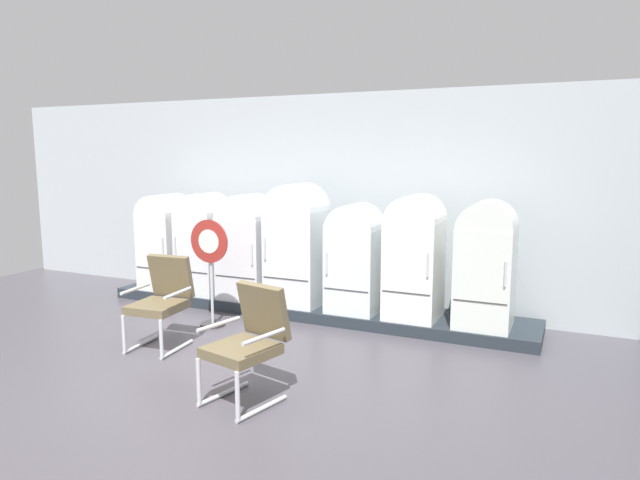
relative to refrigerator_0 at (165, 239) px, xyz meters
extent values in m
cube|color=#49444C|center=(2.37, -2.92, -0.93)|extent=(12.00, 10.00, 0.05)
cube|color=#B5BDC2|center=(2.37, 0.74, 0.60)|extent=(11.76, 0.12, 3.00)
cube|color=#47443F|center=(2.37, 0.73, 1.75)|extent=(11.76, 0.07, 0.06)
cube|color=#252D34|center=(2.37, 0.10, -0.83)|extent=(6.03, 0.95, 0.15)
cube|color=white|center=(0.00, 0.00, -0.19)|extent=(0.60, 0.67, 1.13)
cylinder|color=white|center=(0.00, 0.00, 0.37)|extent=(0.60, 0.66, 0.60)
cube|color=#383838|center=(0.00, -0.34, -0.39)|extent=(0.55, 0.01, 0.01)
cylinder|color=silver|center=(0.24, -0.35, -0.06)|extent=(0.02, 0.02, 0.28)
cube|color=white|center=(0.71, -0.01, -0.18)|extent=(0.62, 0.65, 1.15)
cylinder|color=white|center=(0.71, -0.01, 0.40)|extent=(0.62, 0.64, 0.62)
cube|color=#383838|center=(0.71, -0.34, -0.39)|extent=(0.57, 0.01, 0.01)
cylinder|color=silver|center=(0.46, -0.35, -0.04)|extent=(0.02, 0.02, 0.28)
cube|color=white|center=(1.45, -0.03, -0.19)|extent=(0.68, 0.61, 1.13)
cylinder|color=white|center=(1.45, -0.03, 0.37)|extent=(0.68, 0.60, 0.68)
cube|color=#383838|center=(1.45, -0.34, -0.39)|extent=(0.63, 0.01, 0.01)
cylinder|color=silver|center=(1.74, -0.35, -0.06)|extent=(0.02, 0.02, 0.28)
cube|color=white|center=(2.23, -0.01, -0.12)|extent=(0.71, 0.65, 1.28)
cylinder|color=white|center=(2.23, -0.01, 0.52)|extent=(0.71, 0.63, 0.71)
cube|color=#383838|center=(2.23, -0.34, -0.35)|extent=(0.66, 0.01, 0.01)
cylinder|color=silver|center=(1.94, -0.35, 0.04)|extent=(0.02, 0.02, 0.28)
cube|color=white|center=(3.08, -0.04, -0.22)|extent=(0.64, 0.58, 1.08)
cylinder|color=white|center=(3.08, -0.04, 0.32)|extent=(0.64, 0.57, 0.64)
cube|color=#383838|center=(3.08, -0.34, -0.41)|extent=(0.59, 0.01, 0.01)
cylinder|color=silver|center=(2.83, -0.35, -0.09)|extent=(0.02, 0.02, 0.28)
cube|color=white|center=(3.85, 0.01, -0.15)|extent=(0.63, 0.70, 1.21)
cylinder|color=white|center=(3.85, 0.01, 0.46)|extent=(0.63, 0.68, 0.63)
cube|color=#383838|center=(3.85, -0.34, -0.37)|extent=(0.58, 0.01, 0.01)
cylinder|color=silver|center=(4.11, -0.35, 0.00)|extent=(0.02, 0.02, 0.28)
cube|color=silver|center=(4.71, 0.01, -0.17)|extent=(0.64, 0.70, 1.17)
cylinder|color=silver|center=(4.71, 0.01, 0.41)|extent=(0.64, 0.68, 0.64)
cube|color=#383838|center=(4.71, -0.34, -0.38)|extent=(0.59, 0.01, 0.01)
cylinder|color=silver|center=(4.97, -0.35, -0.03)|extent=(0.02, 0.02, 0.28)
cylinder|color=silver|center=(1.21, -1.93, -0.88)|extent=(0.09, 0.60, 0.04)
cylinder|color=silver|center=(1.23, -2.20, -0.67)|extent=(0.04, 0.04, 0.42)
cylinder|color=silver|center=(1.69, -1.89, -0.88)|extent=(0.09, 0.60, 0.04)
cylinder|color=silver|center=(1.71, -2.16, -0.67)|extent=(0.04, 0.04, 0.42)
cube|color=brown|center=(1.45, -1.91, -0.42)|extent=(0.56, 0.59, 0.09)
cube|color=brown|center=(1.42, -1.62, -0.13)|extent=(0.53, 0.22, 0.50)
cylinder|color=silver|center=(1.17, -1.93, -0.23)|extent=(0.08, 0.49, 0.04)
cylinder|color=silver|center=(1.73, -1.88, -0.23)|extent=(0.08, 0.49, 0.04)
cylinder|color=silver|center=(2.83, -2.66, -0.88)|extent=(0.18, 0.59, 0.04)
cylinder|color=silver|center=(2.76, -2.93, -0.67)|extent=(0.05, 0.05, 0.42)
cylinder|color=silver|center=(3.29, -2.77, -0.88)|extent=(0.18, 0.59, 0.04)
cylinder|color=silver|center=(3.23, -3.04, -0.67)|extent=(0.05, 0.05, 0.42)
cube|color=brown|center=(3.06, -2.71, -0.42)|extent=(0.63, 0.65, 0.09)
cube|color=brown|center=(3.13, -2.43, -0.13)|extent=(0.55, 0.29, 0.50)
cylinder|color=silver|center=(2.79, -2.65, -0.23)|extent=(0.15, 0.48, 0.04)
cylinder|color=silver|center=(3.33, -2.78, -0.23)|extent=(0.15, 0.48, 0.04)
cylinder|color=#2D2D30|center=(1.50, -0.93, -0.89)|extent=(0.32, 0.32, 0.03)
cylinder|color=silver|center=(1.50, -0.93, -0.34)|extent=(0.04, 0.04, 1.06)
cylinder|color=maroon|center=(1.50, -0.96, 0.19)|extent=(0.54, 0.02, 0.54)
cylinder|color=white|center=(1.50, -0.97, 0.19)|extent=(0.30, 0.00, 0.30)
camera|label=1|loc=(5.62, -6.67, 1.27)|focal=31.54mm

